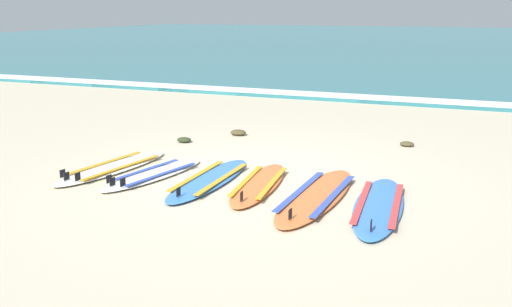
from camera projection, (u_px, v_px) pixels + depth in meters
name	position (u px, v px, depth m)	size (l,w,h in m)	color
ground_plane	(252.00, 177.00, 7.98)	(80.00, 80.00, 0.00)	#C1B599
sea	(439.00, 40.00, 41.20)	(80.00, 60.00, 0.10)	teal
wave_foam_strip	(357.00, 98.00, 14.59)	(80.00, 0.85, 0.11)	white
surfboard_0	(113.00, 168.00, 8.33)	(0.92, 2.26, 0.18)	silver
surfboard_1	(153.00, 175.00, 7.98)	(0.91, 2.00, 0.18)	silver
surfboard_2	(210.00, 179.00, 7.75)	(0.57, 2.22, 0.18)	#3875CC
surfboard_3	(259.00, 184.00, 7.55)	(0.71, 2.08, 0.18)	orange
surfboard_4	(317.00, 195.00, 7.09)	(0.72, 2.50, 0.18)	orange
surfboard_5	(379.00, 206.00, 6.72)	(0.73, 2.31, 0.18)	#3875CC
seaweed_clump_near_shoreline	(184.00, 140.00, 10.04)	(0.26, 0.21, 0.09)	#2D381E
seaweed_clump_mid_sand	(407.00, 144.00, 9.75)	(0.24, 0.19, 0.09)	#4C4228
seaweed_clump_by_the_boards	(238.00, 133.00, 10.60)	(0.30, 0.24, 0.11)	#4C4228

